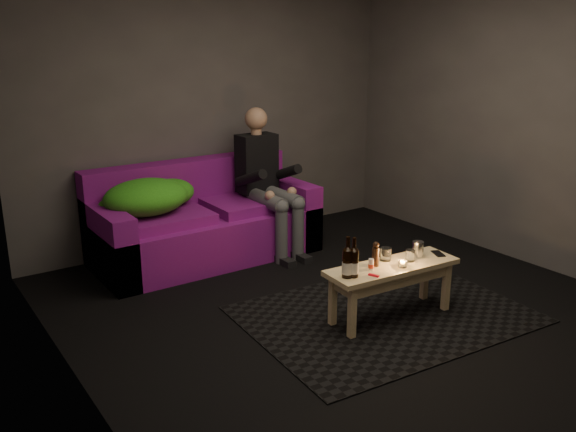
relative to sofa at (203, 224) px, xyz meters
name	(u,v)px	position (x,y,z in m)	size (l,w,h in m)	color
floor	(362,316)	(0.37, -1.82, -0.32)	(4.50, 4.50, 0.00)	black
room	(327,88)	(0.37, -1.35, 1.33)	(4.50, 4.50, 4.50)	silver
rug	(385,314)	(0.53, -1.90, -0.31)	(2.05, 1.49, 0.01)	black
sofa	(203,224)	(0.00, 0.00, 0.00)	(2.03, 0.92, 0.88)	#821181
green_blanket	(149,197)	(-0.51, -0.01, 0.34)	(0.90, 0.61, 0.31)	#268618
person	(266,179)	(0.59, -0.17, 0.39)	(0.37, 0.84, 1.36)	black
coffee_table	(392,274)	(0.53, -1.95, 0.03)	(1.04, 0.40, 0.42)	tan
beer_bottle_a	(347,263)	(0.10, -1.95, 0.21)	(0.07, 0.07, 0.29)	black
beer_bottle_b	(354,262)	(0.15, -1.97, 0.21)	(0.07, 0.07, 0.28)	black
salt_shaker	(371,264)	(0.34, -1.94, 0.14)	(0.04, 0.04, 0.08)	silver
pepper_mill	(376,257)	(0.41, -1.90, 0.17)	(0.05, 0.05, 0.14)	black
tumbler_back	(386,254)	(0.55, -1.86, 0.15)	(0.08, 0.08, 0.10)	white
tealight	(402,264)	(0.55, -2.03, 0.13)	(0.06, 0.06, 0.05)	white
tumbler_front	(410,256)	(0.69, -1.97, 0.14)	(0.07, 0.07, 0.08)	white
steel_cup	(418,249)	(0.81, -1.93, 0.16)	(0.08, 0.08, 0.12)	silver
smartphone	(438,254)	(0.97, -1.99, 0.11)	(0.07, 0.13, 0.01)	black
red_lighter	(374,275)	(0.27, -2.04, 0.11)	(0.02, 0.08, 0.01)	red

